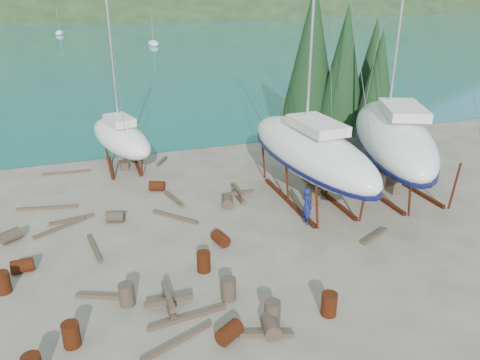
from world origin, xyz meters
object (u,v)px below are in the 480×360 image
object	(u,v)px
worker	(307,206)
small_sailboat_shore	(121,137)
large_sailboat_far	(393,136)
large_sailboat_near	(310,150)

from	to	relation	value
worker	small_sailboat_shore	bearing A→B (deg)	29.49
large_sailboat_far	small_sailboat_shore	xyz separation A→B (m)	(-14.28, 8.66, -1.15)
small_sailboat_shore	large_sailboat_near	bearing A→B (deg)	-58.42
large_sailboat_far	small_sailboat_shore	world-z (taller)	large_sailboat_far
small_sailboat_shore	worker	bearing A→B (deg)	-69.95
large_sailboat_near	worker	distance (m)	3.42
large_sailboat_near	large_sailboat_far	distance (m)	5.13
large_sailboat_far	worker	bearing A→B (deg)	-136.16
worker	large_sailboat_near	bearing A→B (deg)	-33.94
large_sailboat_far	small_sailboat_shore	distance (m)	16.74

